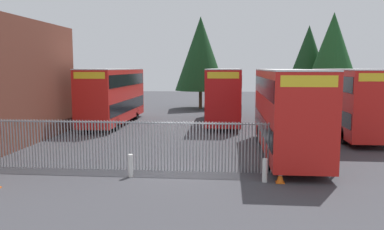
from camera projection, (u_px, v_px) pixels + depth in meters
ground_plane at (198, 139)px, 25.17m from camera, size 100.00×100.00×0.00m
palisade_fence at (156, 144)px, 17.23m from camera, size 15.43×0.14×2.35m
double_decker_bus_near_gate at (287, 108)px, 20.30m from camera, size 2.54×10.81×4.42m
double_decker_bus_behind_fence_left at (113, 94)px, 31.43m from camera, size 2.54×10.81×4.42m
double_decker_bus_behind_fence_right at (348, 99)px, 26.31m from camera, size 2.54×10.81×4.42m
double_decker_bus_far_back at (224, 93)px, 31.96m from camera, size 2.54×10.81×4.42m
bollard_near_left at (131, 166)px, 16.31m from camera, size 0.20×0.20×0.95m
bollard_center_front at (265, 170)px, 15.56m from camera, size 0.20×0.20×0.95m
traffic_cone_by_gate at (280, 176)px, 15.47m from camera, size 0.34×0.34×0.59m
tree_tall_back at (201, 54)px, 42.93m from camera, size 5.59×5.59×10.01m
tree_short_side at (333, 53)px, 37.38m from camera, size 5.38×5.38×9.70m
tree_mid_row at (308, 57)px, 40.17m from camera, size 4.46×4.46×8.78m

